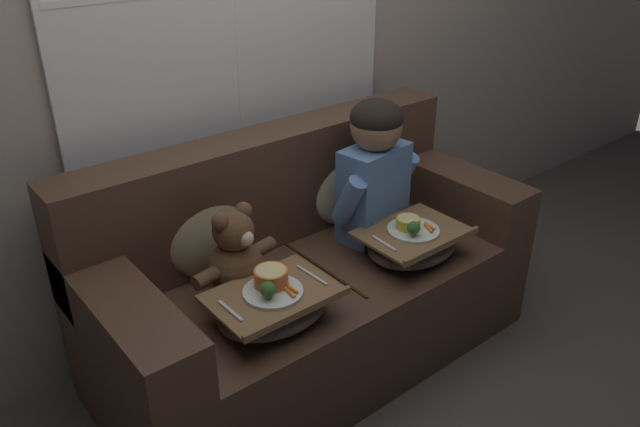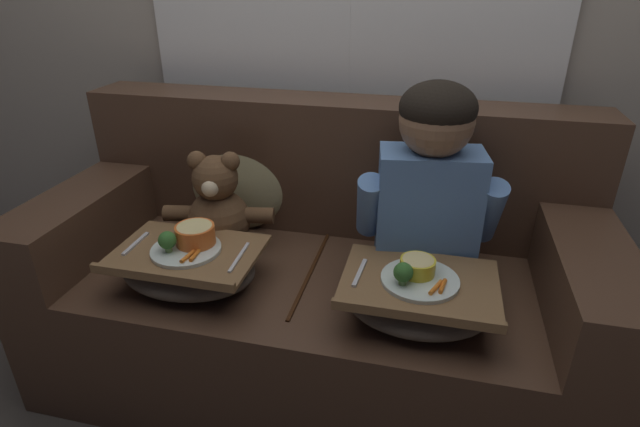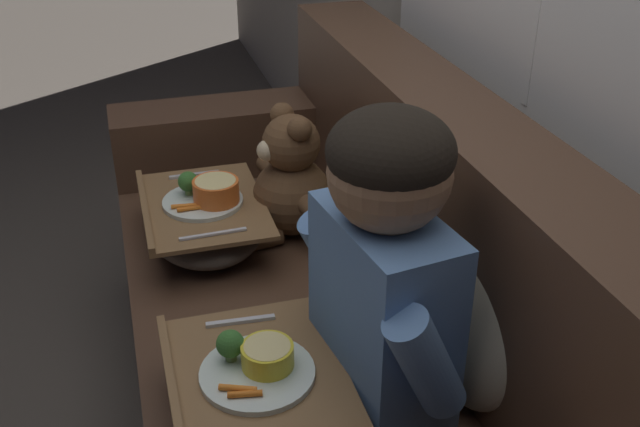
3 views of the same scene
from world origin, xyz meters
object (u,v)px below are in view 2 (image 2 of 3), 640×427
object	(u,v)px
couch	(319,283)
throw_pillow_behind_child	(429,195)
teddy_bear	(218,209)
lap_tray_child	(418,298)
lap_tray_teddy	(189,265)
child_figure	(431,175)
throw_pillow_behind_teddy	(239,177)

from	to	relation	value
couch	throw_pillow_behind_child	xyz separation A→B (m)	(0.36, 0.18, 0.31)
throw_pillow_behind_child	teddy_bear	bearing A→B (deg)	-164.07
throw_pillow_behind_child	teddy_bear	world-z (taller)	throw_pillow_behind_child
lap_tray_child	lap_tray_teddy	distance (m)	0.72
couch	lap_tray_child	bearing A→B (deg)	-37.18
teddy_bear	lap_tray_child	xyz separation A→B (m)	(0.72, -0.24, -0.09)
couch	lap_tray_child	size ratio (longest dim) A/B	4.28
lap_tray_child	teddy_bear	bearing A→B (deg)	161.19
couch	teddy_bear	distance (m)	0.45
teddy_bear	lap_tray_teddy	size ratio (longest dim) A/B	0.88
throw_pillow_behind_child	teddy_bear	size ratio (longest dim) A/B	1.07
throw_pillow_behind_child	child_figure	distance (m)	0.25
couch	throw_pillow_behind_teddy	world-z (taller)	couch
lap_tray_teddy	couch	bearing A→B (deg)	37.02
child_figure	teddy_bear	distance (m)	0.74
throw_pillow_behind_child	teddy_bear	xyz separation A→B (m)	(-0.72, -0.20, -0.04)
lap_tray_teddy	throw_pillow_behind_teddy	bearing A→B (deg)	90.08
throw_pillow_behind_teddy	lap_tray_child	xyz separation A→B (m)	(0.72, -0.45, -0.12)
child_figure	lap_tray_teddy	size ratio (longest dim) A/B	1.41
child_figure	lap_tray_child	xyz separation A→B (m)	(-0.00, -0.25, -0.28)
throw_pillow_behind_teddy	lap_tray_teddy	xyz separation A→B (m)	(0.00, -0.45, -0.12)
teddy_bear	lap_tray_child	size ratio (longest dim) A/B	0.90
child_figure	lap_tray_child	bearing A→B (deg)	-90.23
child_figure	teddy_bear	bearing A→B (deg)	-179.69
throw_pillow_behind_child	throw_pillow_behind_teddy	bearing A→B (deg)	180.00
teddy_bear	lap_tray_child	bearing A→B (deg)	-18.81
throw_pillow_behind_teddy	teddy_bear	world-z (taller)	throw_pillow_behind_teddy
lap_tray_teddy	throw_pillow_behind_child	bearing A→B (deg)	31.94
throw_pillow_behind_child	throw_pillow_behind_teddy	xyz separation A→B (m)	(-0.72, 0.00, 0.00)
throw_pillow_behind_teddy	child_figure	bearing A→B (deg)	-15.62
throw_pillow_behind_child	lap_tray_child	bearing A→B (deg)	-90.10
throw_pillow_behind_teddy	teddy_bear	distance (m)	0.21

